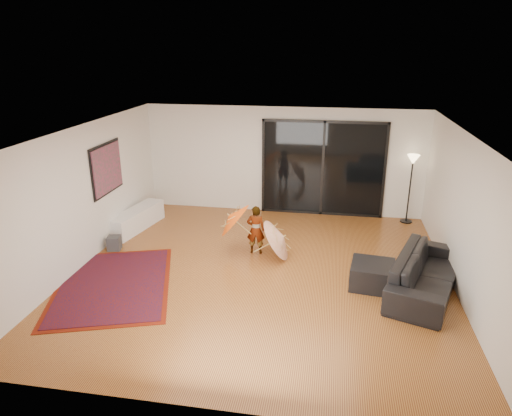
% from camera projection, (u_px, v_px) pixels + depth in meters
% --- Properties ---
extents(floor, '(7.00, 7.00, 0.00)m').
position_uv_depth(floor, '(261.00, 273.00, 8.71)').
color(floor, '#AA6D2E').
rests_on(floor, ground).
extents(ceiling, '(7.00, 7.00, 0.00)m').
position_uv_depth(ceiling, '(262.00, 133.00, 7.79)').
color(ceiling, white).
rests_on(ceiling, wall_back).
extents(wall_back, '(7.00, 0.00, 7.00)m').
position_uv_depth(wall_back, '(283.00, 161.00, 11.50)').
color(wall_back, silver).
rests_on(wall_back, floor).
extents(wall_front, '(7.00, 0.00, 7.00)m').
position_uv_depth(wall_front, '(212.00, 313.00, 5.01)').
color(wall_front, silver).
rests_on(wall_front, floor).
extents(wall_left, '(0.00, 7.00, 7.00)m').
position_uv_depth(wall_left, '(83.00, 197.00, 8.80)').
color(wall_left, silver).
rests_on(wall_left, floor).
extents(wall_right, '(0.00, 7.00, 7.00)m').
position_uv_depth(wall_right, '(466.00, 219.00, 7.70)').
color(wall_right, silver).
rests_on(wall_right, floor).
extents(sliding_door, '(3.06, 0.07, 2.40)m').
position_uv_depth(sliding_door, '(323.00, 169.00, 11.36)').
color(sliding_door, black).
rests_on(sliding_door, wall_back).
extents(painting, '(0.04, 1.28, 1.08)m').
position_uv_depth(painting, '(107.00, 169.00, 9.62)').
color(painting, black).
rests_on(painting, wall_left).
extents(media_console, '(0.76, 1.77, 0.48)m').
position_uv_depth(media_console, '(137.00, 219.00, 10.75)').
color(media_console, white).
rests_on(media_console, floor).
extents(speaker, '(0.31, 0.31, 0.30)m').
position_uv_depth(speaker, '(114.00, 243.00, 9.68)').
color(speaker, '#424244').
rests_on(speaker, floor).
extents(persian_rug, '(2.76, 3.28, 0.02)m').
position_uv_depth(persian_rug, '(113.00, 284.00, 8.29)').
color(persian_rug, '#611608').
rests_on(persian_rug, floor).
extents(sofa, '(1.67, 2.55, 0.69)m').
position_uv_depth(sofa, '(426.00, 273.00, 7.98)').
color(sofa, black).
rests_on(sofa, floor).
extents(ottoman, '(0.84, 0.84, 0.43)m').
position_uv_depth(ottoman, '(372.00, 275.00, 8.21)').
color(ottoman, black).
rests_on(ottoman, floor).
extents(floor_lamp, '(0.29, 0.29, 1.69)m').
position_uv_depth(floor_lamp, '(412.00, 170.00, 10.78)').
color(floor_lamp, black).
rests_on(floor_lamp, floor).
extents(child, '(0.39, 0.27, 1.03)m').
position_uv_depth(child, '(256.00, 230.00, 9.41)').
color(child, '#999999').
rests_on(child, floor).
extents(parasol_orange, '(0.67, 0.85, 0.88)m').
position_uv_depth(parasol_orange, '(229.00, 219.00, 9.38)').
color(parasol_orange, '#EA520C').
rests_on(parasol_orange, child).
extents(parasol_white, '(0.65, 0.89, 0.96)m').
position_uv_depth(parasol_white, '(284.00, 235.00, 9.18)').
color(parasol_white, silver).
rests_on(parasol_white, floor).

